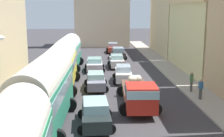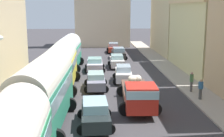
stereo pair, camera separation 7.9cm
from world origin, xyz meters
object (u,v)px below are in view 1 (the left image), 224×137
object	(u,v)px
parked_bus_3	(68,51)
car_3	(113,48)
car_5	(96,113)
parked_bus_2	(60,64)
pedestrian_0	(191,81)
parked_bus_1	(44,90)
car_2	(118,53)
car_1	(117,61)
car_7	(95,64)
car_0	(123,74)
pedestrian_3	(201,89)
cargo_truck_0	(138,93)
car_6	(96,81)

from	to	relation	value
parked_bus_3	car_3	distance (m)	14.62
car_5	parked_bus_2	bearing A→B (deg)	108.95
parked_bus_3	pedestrian_0	distance (m)	15.91
parked_bus_1	car_2	size ratio (longest dim) A/B	2.11
car_1	car_7	xyz separation A→B (m)	(-2.72, -1.88, -0.02)
car_7	pedestrian_0	size ratio (longest dim) A/B	2.20
car_0	car_5	world-z (taller)	car_0
car_5	pedestrian_3	size ratio (longest dim) A/B	2.51
cargo_truck_0	parked_bus_3	bearing A→B (deg)	112.59
car_7	parked_bus_1	bearing A→B (deg)	-100.48
car_3	pedestrian_3	distance (m)	27.04
cargo_truck_0	car_6	xyz separation A→B (m)	(-3.02, 5.59, -0.40)
car_1	car_6	distance (m)	10.20
car_0	car_2	size ratio (longest dim) A/B	0.96
car_3	car_7	size ratio (longest dim) A/B	1.09
car_1	parked_bus_3	bearing A→B (deg)	-174.45
parked_bus_2	car_5	world-z (taller)	parked_bus_2
pedestrian_0	car_7	bearing A→B (deg)	129.90
pedestrian_3	car_3	bearing A→B (deg)	101.00
car_2	car_3	size ratio (longest dim) A/B	0.96
parked_bus_3	car_3	size ratio (longest dim) A/B	1.83
parked_bus_3	car_0	xyz separation A→B (m)	(5.89, -6.77, -1.35)
parked_bus_2	pedestrian_0	size ratio (longest dim) A/B	4.68
car_0	pedestrian_3	xyz separation A→B (m)	(5.44, -6.59, 0.17)
car_0	car_5	size ratio (longest dim) A/B	0.93
car_2	car_3	xyz separation A→B (m)	(-0.34, 6.22, -0.02)
car_5	car_3	bearing A→B (deg)	84.33
parked_bus_2	car_0	world-z (taller)	parked_bus_2
car_5	cargo_truck_0	bearing A→B (deg)	44.46
car_6	pedestrian_3	bearing A→B (deg)	-26.55
pedestrian_0	pedestrian_3	bearing A→B (deg)	-89.57
parked_bus_3	pedestrian_3	size ratio (longest dim) A/B	4.64
parked_bus_1	car_6	size ratio (longest dim) A/B	2.15
car_3	car_7	xyz separation A→B (m)	(-3.07, -14.50, -0.02)
car_2	car_5	size ratio (longest dim) A/B	0.98
parked_bus_2	cargo_truck_0	xyz separation A→B (m)	(6.19, -5.88, -1.08)
parked_bus_1	car_1	world-z (taller)	parked_bus_1
cargo_truck_0	car_1	distance (m)	15.45
parked_bus_1	cargo_truck_0	size ratio (longest dim) A/B	1.16
parked_bus_3	car_2	world-z (taller)	parked_bus_3
parked_bus_1	pedestrian_3	world-z (taller)	parked_bus_1
car_2	car_3	world-z (taller)	car_2
car_2	car_0	bearing A→B (deg)	-92.54
car_2	car_5	world-z (taller)	car_2
car_7	pedestrian_0	bearing A→B (deg)	-50.10
parked_bus_1	car_0	distance (m)	12.77
car_3	pedestrian_3	bearing A→B (deg)	-79.00
parked_bus_3	car_5	xyz separation A→B (m)	(3.07, -17.94, -1.36)
cargo_truck_0	car_7	distance (m)	13.91
parked_bus_2	car_5	distance (m)	9.56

